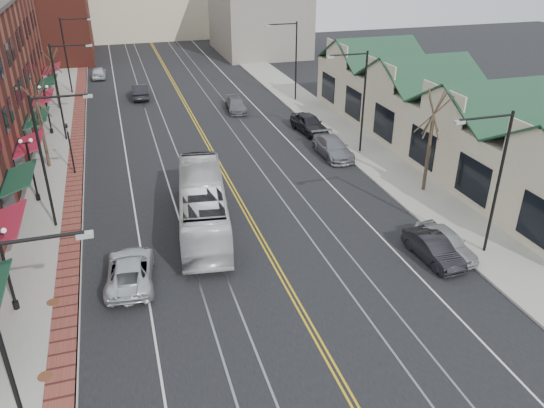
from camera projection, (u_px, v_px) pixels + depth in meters
ground at (335, 372)px, 21.46m from camera, size 160.00×160.00×0.00m
sidewalk_left at (52, 199)px, 35.38m from camera, size 4.00×120.00×0.15m
sidewalk_right at (376, 160)px, 41.62m from camera, size 4.00×120.00×0.15m
building_right at (447, 126)px, 42.17m from camera, size 8.00×36.00×4.60m
backdrop_left at (35, 7)px, 73.90m from camera, size 14.00×18.00×14.00m
backdrop_mid at (144, 9)px, 91.99m from camera, size 22.00×14.00×9.00m
backdrop_right at (258, 14)px, 78.37m from camera, size 12.00×16.00×11.00m
streetlight_l_0 at (13, 326)px, 16.32m from camera, size 3.33×0.25×8.00m
streetlight_l_1 at (49, 149)px, 29.98m from camera, size 3.33×0.25×8.00m
streetlight_l_2 at (62, 82)px, 43.64m from camera, size 3.33×0.25×8.00m
streetlight_l_3 at (69, 48)px, 57.30m from camera, size 3.33×0.25×8.00m
streetlight_r_0 at (494, 171)px, 27.18m from camera, size 3.33×0.25×8.00m
streetlight_r_1 at (359, 92)px, 40.84m from camera, size 3.33×0.25×8.00m
streetlight_r_2 at (292, 53)px, 54.50m from camera, size 3.33×0.25×8.00m
lamppost_l_1 at (7, 272)px, 23.96m from camera, size 0.84×0.28×4.27m
lamppost_l_2 at (32, 171)px, 34.21m from camera, size 0.84×0.28×4.27m
lamppost_l_3 at (48, 111)px, 46.16m from camera, size 0.84×0.28×4.27m
tree_left_near at (41, 124)px, 38.82m from camera, size 1.78×1.37×6.48m
tree_left_far at (54, 77)px, 52.58m from camera, size 1.66×1.28×6.02m
tree_right_mid at (430, 140)px, 34.97m from camera, size 1.90×1.46×6.93m
manhole_mid at (45, 376)px, 21.03m from camera, size 0.60×0.60×0.02m
manhole_far at (53, 302)px, 25.30m from camera, size 0.60×0.60×0.02m
traffic_signal at (70, 145)px, 38.13m from camera, size 0.18×0.15×3.80m
transit_bus at (203, 205)px, 31.41m from camera, size 4.11×11.41×3.11m
parked_suv at (130, 270)px, 26.76m from camera, size 2.79×5.18×1.38m
parked_car_a at (445, 242)px, 29.15m from camera, size 1.92×4.32×1.45m
parked_car_b at (433, 249)px, 28.63m from camera, size 1.66×4.19×1.36m
parked_car_c at (333, 147)px, 42.20m from camera, size 2.11×5.13×1.49m
parked_car_d at (309, 123)px, 47.39m from camera, size 2.45×5.00×1.64m
distant_car_left at (140, 91)px, 57.42m from camera, size 1.88×4.79×1.55m
distant_car_right at (236, 105)px, 53.24m from camera, size 2.18×4.57×1.29m
distant_car_far at (99, 73)px, 65.60m from camera, size 1.88×4.22×1.41m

